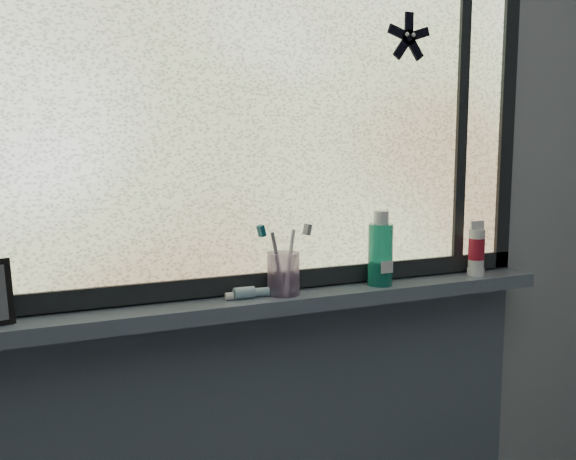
# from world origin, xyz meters

# --- Properties ---
(wall_back) EXTENTS (3.00, 0.01, 2.50)m
(wall_back) POSITION_xyz_m (0.00, 1.30, 1.25)
(wall_back) COLOR #9EA3A8
(wall_back) RESTS_ON ground
(windowsill) EXTENTS (1.62, 0.14, 0.04)m
(windowsill) POSITION_xyz_m (0.00, 1.23, 1.00)
(windowsill) COLOR #525E6E
(windowsill) RESTS_ON wall_back
(window_pane) EXTENTS (1.50, 0.01, 1.00)m
(window_pane) POSITION_xyz_m (0.00, 1.28, 1.53)
(window_pane) COLOR silver
(window_pane) RESTS_ON wall_back
(frame_bottom) EXTENTS (1.60, 0.03, 0.05)m
(frame_bottom) POSITION_xyz_m (0.00, 1.28, 1.05)
(frame_bottom) COLOR black
(frame_bottom) RESTS_ON windowsill
(frame_right) EXTENTS (0.05, 0.03, 1.10)m
(frame_right) POSITION_xyz_m (0.78, 1.28, 1.53)
(frame_right) COLOR black
(frame_right) RESTS_ON wall_back
(frame_mullion) EXTENTS (0.03, 0.03, 1.00)m
(frame_mullion) POSITION_xyz_m (0.60, 1.28, 1.53)
(frame_mullion) COLOR black
(frame_mullion) RESTS_ON wall_back
(starfish_sticker) EXTENTS (0.15, 0.02, 0.15)m
(starfish_sticker) POSITION_xyz_m (0.40, 1.27, 1.72)
(starfish_sticker) COLOR black
(starfish_sticker) RESTS_ON window_pane
(toothpaste_tube) EXTENTS (0.18, 0.05, 0.03)m
(toothpaste_tube) POSITION_xyz_m (-0.10, 1.23, 1.04)
(toothpaste_tube) COLOR white
(toothpaste_tube) RESTS_ON windowsill
(toothbrush_cup) EXTENTS (0.11, 0.11, 0.11)m
(toothbrush_cup) POSITION_xyz_m (-0.01, 1.23, 1.08)
(toothbrush_cup) COLOR #B28EBC
(toothbrush_cup) RESTS_ON windowsill
(toothbrush_lying) EXTENTS (0.18, 0.04, 0.01)m
(toothbrush_lying) POSITION_xyz_m (-0.06, 1.24, 1.03)
(toothbrush_lying) COLOR #0B5368
(toothbrush_lying) RESTS_ON windowsill
(mouthwash_bottle) EXTENTS (0.09, 0.09, 0.18)m
(mouthwash_bottle) POSITION_xyz_m (0.29, 1.22, 1.13)
(mouthwash_bottle) COLOR #1D977D
(mouthwash_bottle) RESTS_ON windowsill
(cream_tube) EXTENTS (0.06, 0.06, 0.12)m
(cream_tube) POSITION_xyz_m (0.63, 1.22, 1.11)
(cream_tube) COLOR silver
(cream_tube) RESTS_ON windowsill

